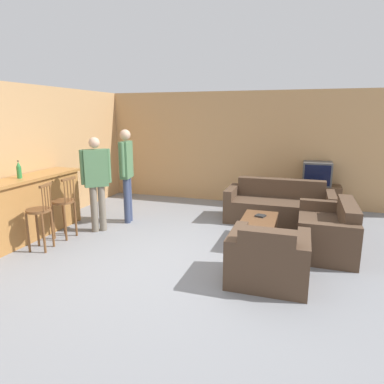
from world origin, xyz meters
TOP-DOWN VIEW (x-y plane):
  - ground_plane at (0.00, 0.00)m, footprint 24.00×24.00m
  - wall_back at (0.00, 3.75)m, footprint 9.40×0.08m
  - wall_left at (-3.23, 1.37)m, footprint 0.08×8.75m
  - bar_counter at (-2.89, 0.06)m, footprint 0.55×2.46m
  - bar_chair_near at (-2.30, -0.22)m, footprint 0.43×0.43m
  - bar_chair_mid at (-2.29, 0.35)m, footprint 0.39×0.39m
  - couch_far at (1.11, 2.42)m, footprint 2.03×0.89m
  - armchair_near at (1.17, -0.22)m, footprint 0.97×0.85m
  - loveseat_right at (1.95, 1.17)m, footprint 0.82×1.52m
  - coffee_table at (0.88, 1.12)m, footprint 0.55×1.06m
  - tv_unit at (1.81, 3.45)m, footprint 1.03×0.44m
  - tv at (1.81, 3.45)m, footprint 0.59×0.49m
  - bottle at (-2.90, 0.08)m, footprint 0.08×0.08m
  - book_on_table at (0.89, 1.28)m, footprint 0.19×0.18m
  - person_by_window at (-1.70, 1.48)m, footprint 0.22×0.50m
  - person_by_counter at (-1.94, 0.82)m, footprint 0.41×0.39m

SIDE VIEW (x-z plane):
  - ground_plane at x=0.00m, z-range 0.00..0.00m
  - tv_unit at x=1.81m, z-range 0.00..0.58m
  - loveseat_right at x=1.95m, z-range -0.10..0.68m
  - couch_far at x=1.11m, z-range -0.11..0.70m
  - armchair_near at x=1.17m, z-range -0.10..0.69m
  - coffee_table at x=0.88m, z-range 0.14..0.55m
  - book_on_table at x=0.89m, z-range 0.41..0.43m
  - bar_counter at x=-2.89m, z-range 0.00..1.06m
  - bar_chair_near at x=-2.30m, z-range 0.03..1.08m
  - bar_chair_mid at x=-2.29m, z-range 0.03..1.08m
  - tv at x=1.81m, z-range 0.58..1.08m
  - person_by_counter at x=-1.94m, z-range 0.12..1.81m
  - person_by_window at x=-1.70m, z-range 0.14..1.94m
  - bottle at x=-2.90m, z-range 1.04..1.33m
  - wall_back at x=0.00m, z-range 0.00..2.60m
  - wall_left at x=-3.23m, z-range 0.00..2.60m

